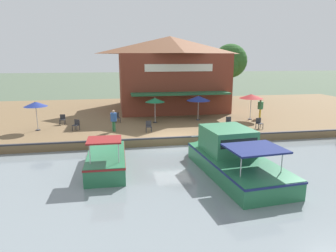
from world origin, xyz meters
TOP-DOWN VIEW (x-y plane):
  - ground_plane at (0.00, 0.00)m, footprint 220.00×220.00m
  - quay_deck at (-11.00, 0.00)m, footprint 22.00×56.00m
  - quay_edge_fender at (-0.10, 0.00)m, footprint 0.20×50.40m
  - waterfront_restaurant at (-13.09, 2.23)m, footprint 11.68×11.58m
  - patio_umbrella_by_entrance at (-4.27, -10.02)m, footprint 1.77×1.77m
  - patio_umbrella_near_quay_edge at (-5.52, -0.49)m, footprint 1.70×1.70m
  - patio_umbrella_mid_patio_left at (-5.38, 8.40)m, footprint 2.15×2.15m
  - patio_umbrella_far_corner at (-5.93, 3.54)m, footprint 2.15×2.15m
  - cafe_chair_facing_river at (-2.28, -1.43)m, footprint 0.45×0.45m
  - cafe_chair_back_row_seat at (-3.80, -7.02)m, footprint 0.58×0.58m
  - cafe_chair_beside_entrance at (-6.24, -3.81)m, footprint 0.56×0.56m
  - cafe_chair_mid_patio at (-6.21, -8.44)m, footprint 0.46×0.46m
  - cafe_chair_under_first_umbrella at (-2.76, 5.31)m, footprint 0.45×0.45m
  - cafe_chair_far_corner_seat at (-1.85, 7.52)m, footprint 0.47×0.47m
  - person_mid_patio at (-2.87, -4.08)m, footprint 0.48×0.48m
  - person_near_entrance at (-5.81, 9.59)m, footprint 0.51×0.51m
  - motorboat_nearest_quay at (3.45, -4.50)m, footprint 5.75×2.14m
  - motorboat_far_downstream at (5.11, 2.27)m, footprint 8.51×3.70m
  - tree_behind_restaurant at (-17.48, 1.61)m, footprint 5.05×4.81m
  - tree_upstream_bank at (-18.51, 11.29)m, footprint 4.71×4.49m

SIDE VIEW (x-z plane):
  - ground_plane at x=0.00m, z-range 0.00..0.00m
  - quay_deck at x=-11.00m, z-range 0.00..0.60m
  - motorboat_nearest_quay at x=3.45m, z-range -0.43..1.67m
  - quay_edge_fender at x=-0.10m, z-range 0.60..0.70m
  - motorboat_far_downstream at x=5.11m, z-range -0.29..2.04m
  - cafe_chair_facing_river at x=-2.28m, z-range 0.65..1.50m
  - cafe_chair_back_row_seat at x=-3.80m, z-range 0.65..1.50m
  - cafe_chair_beside_entrance at x=-6.24m, z-range 0.65..1.50m
  - cafe_chair_mid_patio at x=-6.21m, z-range 0.65..1.50m
  - cafe_chair_under_first_umbrella at x=-2.76m, z-range 0.65..1.50m
  - cafe_chair_far_corner_seat at x=-1.85m, z-range 0.65..1.50m
  - person_mid_patio at x=-2.87m, z-range 0.82..2.51m
  - person_near_entrance at x=-5.81m, z-range 0.84..2.65m
  - patio_umbrella_near_quay_edge at x=-5.52m, z-range 1.48..3.72m
  - patio_umbrella_far_corner at x=-5.93m, z-range 1.48..3.76m
  - patio_umbrella_by_entrance at x=-4.27m, z-range 1.53..3.86m
  - patio_umbrella_mid_patio_left at x=-5.38m, z-range 1.56..3.95m
  - waterfront_restaurant at x=-13.09m, z-range 0.67..8.56m
  - tree_behind_restaurant at x=-17.48m, z-range 1.64..8.79m
  - tree_upstream_bank at x=-18.51m, z-range 1.93..9.34m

